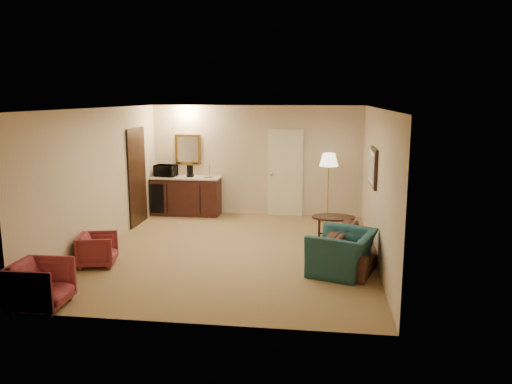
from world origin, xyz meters
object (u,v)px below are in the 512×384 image
floor_lamp (328,188)px  microwave (166,169)px  teal_armchair (342,245)px  rose_chair_near (98,248)px  rose_chair_far (40,283)px  coffee_table (333,228)px  coffee_maker (190,171)px  wetbar_cabinet (187,196)px  sofa (356,241)px  waste_bin (213,209)px

floor_lamp → microwave: (-3.85, 0.33, 0.30)m
teal_armchair → rose_chair_near: (-4.05, -0.17, -0.16)m
rose_chair_far → coffee_table: (3.95, 3.77, -0.11)m
coffee_table → coffee_maker: bearing=152.3°
teal_armchair → coffee_maker: bearing=-117.7°
floor_lamp → microwave: bearing=175.1°
rose_chair_far → coffee_table: size_ratio=0.84×
microwave → coffee_maker: bearing=10.0°
microwave → coffee_maker: (0.60, -0.01, -0.03)m
microwave → coffee_table: bearing=-13.2°
wetbar_cabinet → microwave: 0.80m
sofa → coffee_table: (-0.35, 1.34, -0.14)m
teal_armchair → microwave: 5.48m
coffee_table → microwave: 4.41m
sofa → microwave: (-4.30, 3.10, 0.70)m
sofa → rose_chair_far: size_ratio=2.75×
wetbar_cabinet → waste_bin: bearing=-6.1°
sofa → coffee_maker: coffee_maker is taller
wetbar_cabinet → microwave: bearing=178.5°
teal_armchair → floor_lamp: floor_lamp is taller
sofa → floor_lamp: floor_lamp is taller
wetbar_cabinet → coffee_table: 3.88m
teal_armchair → waste_bin: (-2.90, 3.55, -0.29)m
rose_chair_near → coffee_maker: 3.91m
coffee_table → coffee_maker: size_ratio=3.01×
teal_armchair → coffee_table: 1.88m
sofa → rose_chair_far: sofa is taller
rose_chair_near → floor_lamp: (3.85, 3.47, 0.49)m
teal_armchair → coffee_table: size_ratio=1.24×
rose_chair_near → waste_bin: size_ratio=1.80×
coffee_table → floor_lamp: bearing=94.0°
rose_chair_far → microwave: (0.00, 5.53, 0.73)m
coffee_maker → coffee_table: bearing=-45.0°
rose_chair_far → floor_lamp: (3.85, 5.20, 0.43)m
wetbar_cabinet → coffee_table: wetbar_cabinet is taller
rose_chair_near → coffee_table: bearing=-75.9°
teal_armchair → microwave: bearing=-113.1°
wetbar_cabinet → waste_bin: size_ratio=4.88×
teal_armchair → rose_chair_near: teal_armchair is taller
rose_chair_near → floor_lamp: 5.20m
rose_chair_near → rose_chair_far: bearing=166.9°
wetbar_cabinet → rose_chair_near: wetbar_cabinet is taller
teal_armchair → rose_chair_far: 4.47m
rose_chair_near → microwave: 3.88m
coffee_table → floor_lamp: (-0.10, 1.43, 0.55)m
rose_chair_near → coffee_table: 4.44m
waste_bin → teal_armchair: bearing=-50.8°
sofa → floor_lamp: (-0.45, 2.77, 0.41)m
coffee_maker → sofa: bearing=-57.3°
microwave → sofa: bearing=-24.9°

